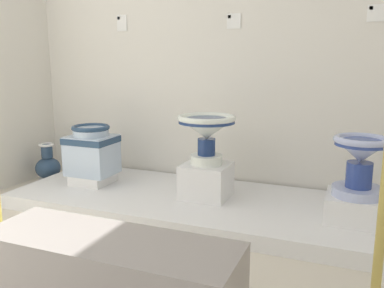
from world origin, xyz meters
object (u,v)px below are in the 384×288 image
object	(u,v)px
stanchion_post_near_right	(379,256)
info_placard_first	(122,23)
antique_toilet_central_ornate	(207,129)
museum_bench	(111,284)
plinth_block_central_ornate	(206,181)
plinth_block_pale_glazed	(356,208)
antique_toilet_pale_glazed	(360,159)
info_placard_third	(377,13)
antique_toilet_rightmost	(92,149)
decorative_vase_companion	(48,166)
plinth_block_rightmost	(93,178)
info_placard_second	(234,21)

from	to	relation	value
stanchion_post_near_right	info_placard_first	bearing A→B (deg)	143.88
antique_toilet_central_ornate	museum_bench	world-z (taller)	antique_toilet_central_ornate
plinth_block_central_ornate	antique_toilet_central_ornate	world-z (taller)	antique_toilet_central_ornate
plinth_block_central_ornate	info_placard_first	distance (m)	1.62
plinth_block_pale_glazed	antique_toilet_pale_glazed	world-z (taller)	antique_toilet_pale_glazed
info_placard_third	museum_bench	size ratio (longest dim) A/B	0.13
antique_toilet_rightmost	plinth_block_central_ornate	size ratio (longest dim) A/B	1.20
antique_toilet_rightmost	decorative_vase_companion	distance (m)	0.69
antique_toilet_central_ornate	stanchion_post_near_right	world-z (taller)	stanchion_post_near_right
antique_toilet_central_ornate	plinth_block_pale_glazed	bearing A→B (deg)	-4.46
antique_toilet_central_ornate	plinth_block_pale_glazed	xyz separation A→B (m)	(1.03, -0.08, -0.43)
plinth_block_pale_glazed	info_placard_third	bearing A→B (deg)	86.31
plinth_block_rightmost	antique_toilet_rightmost	bearing A→B (deg)	-116.57
info_placard_first	info_placard_second	size ratio (longest dim) A/B	1.20
antique_toilet_rightmost	antique_toilet_central_ornate	size ratio (longest dim) A/B	0.96
info_placard_first	decorative_vase_companion	world-z (taller)	info_placard_first
antique_toilet_rightmost	antique_toilet_pale_glazed	bearing A→B (deg)	-1.85
info_placard_third	plinth_block_central_ornate	bearing A→B (deg)	-154.53
plinth_block_rightmost	info_placard_third	distance (m)	2.48
plinth_block_rightmost	plinth_block_central_ornate	xyz separation A→B (m)	(0.99, 0.02, 0.09)
plinth_block_pale_glazed	info_placard_third	world-z (taller)	info_placard_third
info_placard_second	decorative_vase_companion	xyz separation A→B (m)	(-1.64, -0.35, -1.26)
plinth_block_pale_glazed	plinth_block_rightmost	bearing A→B (deg)	178.15
plinth_block_rightmost	museum_bench	xyz separation A→B (m)	(1.09, -1.42, 0.05)
antique_toilet_rightmost	plinth_block_central_ornate	xyz separation A→B (m)	(0.99, 0.02, -0.16)
info_placard_second	info_placard_first	bearing A→B (deg)	180.00
plinth_block_rightmost	antique_toilet_central_ornate	size ratio (longest dim) A/B	0.71
info_placard_first	decorative_vase_companion	distance (m)	1.46
decorative_vase_companion	info_placard_first	bearing A→B (deg)	29.26
antique_toilet_pale_glazed	decorative_vase_companion	world-z (taller)	antique_toilet_pale_glazed
info_placard_first	info_placard_third	xyz separation A→B (m)	(2.05, 0.00, 0.00)
info_placard_third	museum_bench	distance (m)	2.49
info_placard_second	antique_toilet_central_ornate	bearing A→B (deg)	-93.90
plinth_block_central_ornate	antique_toilet_pale_glazed	world-z (taller)	antique_toilet_pale_glazed
antique_toilet_central_ornate	info_placard_third	bearing A→B (deg)	25.47
info_placard_second	museum_bench	xyz separation A→B (m)	(0.07, -1.95, -1.20)
antique_toilet_rightmost	stanchion_post_near_right	xyz separation A→B (m)	(2.10, -1.01, -0.07)
antique_toilet_rightmost	museum_bench	bearing A→B (deg)	-52.45
info_placard_first	info_placard_third	bearing A→B (deg)	0.00
antique_toilet_rightmost	plinth_block_pale_glazed	world-z (taller)	antique_toilet_rightmost
plinth_block_rightmost	plinth_block_pale_glazed	bearing A→B (deg)	-1.85
plinth_block_rightmost	info_placard_first	world-z (taller)	info_placard_first
antique_toilet_central_ornate	antique_toilet_pale_glazed	bearing A→B (deg)	-4.46
stanchion_post_near_right	decorative_vase_companion	bearing A→B (deg)	156.48
antique_toilet_pale_glazed	info_placard_third	xyz separation A→B (m)	(0.04, 0.59, 0.91)
info_placard_first	museum_bench	world-z (taller)	info_placard_first
info_placard_first	antique_toilet_rightmost	bearing A→B (deg)	-90.18
antique_toilet_central_ornate	stanchion_post_near_right	size ratio (longest dim) A/B	0.42
antique_toilet_central_ornate	antique_toilet_pale_glazed	size ratio (longest dim) A/B	1.12
decorative_vase_companion	antique_toilet_pale_glazed	bearing A→B (deg)	-5.24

